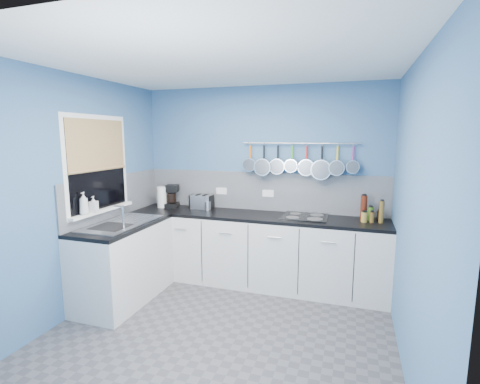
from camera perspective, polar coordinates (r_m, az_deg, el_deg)
The scene contains 42 objects.
floor at distance 3.67m, azimuth -3.10°, elevation -21.76°, with size 3.20×3.00×0.02m, color #47474C.
ceiling at distance 3.21m, azimuth -3.50°, elevation 20.58°, with size 3.20×3.00×0.02m, color white.
wall_back at distance 4.63m, azimuth 3.49°, elevation 1.38°, with size 3.20×0.02×2.50m, color #3D6591.
wall_front at distance 1.93m, azimuth -20.03°, elevation -10.17°, with size 3.20×0.02×2.50m, color #3D6591.
wall_left at distance 4.07m, azimuth -24.92°, elevation -0.51°, with size 0.02×3.00×2.50m, color #3D6591.
wall_right at distance 3.03m, azimuth 26.43°, elevation -3.64°, with size 0.02×3.00×2.50m, color #3D6591.
backsplash_back at distance 4.62m, azimuth 3.41°, elevation 0.11°, with size 3.20×0.02×0.50m, color #979AA3.
backsplash_left at distance 4.52m, azimuth -19.49°, elevation -0.59°, with size 0.02×1.80×0.50m, color #979AA3.
cabinet_run_back at distance 4.52m, azimuth 2.40°, elevation -9.48°, with size 3.20×0.60×0.86m, color silver.
worktop_back at distance 4.40m, azimuth 2.43°, elevation -3.92°, with size 3.20×0.60×0.04m, color black.
cabinet_run_left at distance 4.30m, azimuth -18.33°, elevation -10.94°, with size 0.60×1.20×0.86m, color silver.
worktop_left at distance 4.17m, azimuth -18.64°, elevation -5.12°, with size 0.60×1.20×0.04m, color black.
window_frame at distance 4.24m, azimuth -22.09°, elevation 4.10°, with size 0.01×1.00×1.10m, color white.
window_glass at distance 4.23m, azimuth -22.04°, elevation 4.10°, with size 0.01×0.90×1.00m, color black.
bamboo_blind at distance 4.22m, azimuth -22.14°, elevation 7.14°, with size 0.01×0.90×0.55m, color #9C7E4B.
window_sill at distance 4.29m, azimuth -21.43°, elevation -2.76°, with size 0.10×0.98×0.03m, color white.
sink_unit at distance 4.17m, azimuth -18.65°, elevation -4.80°, with size 0.50×0.95×0.01m, color silver.
mixer_tap at distance 3.90m, azimuth -18.42°, elevation -3.80°, with size 0.12×0.08×0.26m, color silver, non-canonical shape.
socket_left at distance 4.78m, azimuth -3.02°, elevation 0.17°, with size 0.15×0.01×0.09m, color white.
socket_right at distance 4.59m, azimuth 4.58°, elevation -0.22°, with size 0.15×0.01×0.09m, color white.
pot_rail at distance 4.43m, azimuth 9.69°, elevation 7.80°, with size 0.02×0.02×1.45m, color silver.
soap_bottle_a at distance 4.03m, azimuth -24.02°, elevation -1.71°, with size 0.09×0.09×0.24m, color white.
soap_bottle_b at distance 4.14m, azimuth -22.67°, elevation -1.82°, with size 0.08×0.08×0.17m, color white.
paper_towel at distance 4.92m, azimuth -12.55°, elevation -0.82°, with size 0.13×0.13×0.28m, color white.
coffee_maker at distance 4.92m, azimuth -11.01°, elevation -0.64°, with size 0.17×0.19×0.31m, color black, non-canonical shape.
toaster at distance 4.76m, azimuth -6.25°, elevation -1.59°, with size 0.29×0.16×0.18m, color silver.
canister at distance 4.65m, azimuth -5.24°, elevation -2.25°, with size 0.08×0.08×0.12m, color silver.
hob at distance 4.32m, azimuth 10.49°, elevation -3.96°, with size 0.54×0.47×0.01m, color black.
pan_0 at distance 4.56m, azimuth 1.67°, elevation 5.65°, with size 0.18×0.08×0.37m, color silver, non-canonical shape.
pan_1 at distance 4.52m, azimuth 3.88°, elevation 5.32°, with size 0.22×0.11×0.41m, color silver, non-canonical shape.
pan_2 at distance 4.48m, azimuth 6.15°, elevation 5.38°, with size 0.20×0.08×0.39m, color silver, non-canonical shape.
pan_3 at distance 4.44m, azimuth 8.45°, elevation 5.52°, with size 0.17×0.12×0.36m, color silver, non-canonical shape.
pan_4 at distance 4.42m, azimuth 10.77°, elevation 5.19°, with size 0.21×0.08×0.40m, color silver, non-canonical shape.
pan_5 at distance 4.40m, azimuth 13.12°, elevation 4.83°, with size 0.25×0.11×0.44m, color silver, non-canonical shape.
pan_6 at distance 4.39m, azimuth 15.50°, elevation 5.12°, with size 0.19×0.13×0.38m, color silver, non-canonical shape.
pan_7 at distance 4.38m, azimuth 17.89°, elevation 5.20°, with size 0.16×0.10×0.35m, color silver, non-canonical shape.
condiment_0 at distance 4.36m, azimuth 21.75°, elevation -3.62°, with size 0.07×0.07×0.12m, color black.
condiment_1 at distance 4.35m, azimuth 20.43°, elevation -3.33°, with size 0.06×0.06×0.15m, color #3F721E.
condiment_2 at distance 4.34m, azimuth 19.43°, elevation -2.42°, with size 0.07×0.07×0.29m, color #4C190C.
condiment_3 at distance 4.26m, azimuth 21.97°, elevation -3.04°, with size 0.05×0.05×0.25m, color brown.
condiment_4 at distance 4.24m, azimuth 20.63°, elevation -3.88°, with size 0.05×0.05×0.12m, color brown.
condiment_5 at distance 4.24m, azimuth 19.52°, elevation -3.86°, with size 0.07×0.07×0.12m, color olive.
Camera 1 is at (1.15, -2.93, 1.87)m, focal length 26.29 mm.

